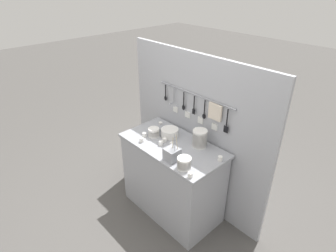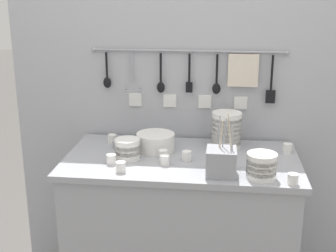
{
  "view_description": "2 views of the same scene",
  "coord_description": "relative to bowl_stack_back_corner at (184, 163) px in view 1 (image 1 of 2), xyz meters",
  "views": [
    {
      "loc": [
        1.81,
        -1.75,
        2.54
      ],
      "look_at": [
        -0.07,
        -0.01,
        1.12
      ],
      "focal_mm": 30.0,
      "sensor_mm": 36.0,
      "label": 1
    },
    {
      "loc": [
        0.19,
        -2.15,
        1.75
      ],
      "look_at": [
        -0.07,
        -0.01,
        1.09
      ],
      "focal_mm": 50.0,
      "sensor_mm": 36.0,
      "label": 2
    }
  ],
  "objects": [
    {
      "name": "cup_back_left",
      "position": [
        -0.46,
        0.17,
        -0.03
      ],
      "size": [
        0.05,
        0.05,
        0.05
      ],
      "color": "white",
      "rests_on": "counter"
    },
    {
      "name": "counter",
      "position": [
        -0.37,
        0.21,
        -0.52
      ],
      "size": [
        1.15,
        0.61,
        0.93
      ],
      "color": "#9EA0A8",
      "rests_on": "ground"
    },
    {
      "name": "cup_back_right",
      "position": [
        0.13,
        -0.05,
        -0.03
      ],
      "size": [
        0.05,
        0.05,
        0.05
      ],
      "color": "white",
      "rests_on": "counter"
    },
    {
      "name": "steel_mixing_bowl",
      "position": [
        -0.69,
        0.32,
        -0.04
      ],
      "size": [
        0.11,
        0.11,
        0.04
      ],
      "color": "#93969E",
      "rests_on": "counter"
    },
    {
      "name": "bowl_stack_back_corner",
      "position": [
        0.0,
        0.0,
        0.0
      ],
      "size": [
        0.13,
        0.13,
        0.11
      ],
      "color": "white",
      "rests_on": "counter"
    },
    {
      "name": "bowl_stack_short_front",
      "position": [
        -0.15,
        0.39,
        0.04
      ],
      "size": [
        0.15,
        0.15,
        0.19
      ],
      "color": "white",
      "rests_on": "counter"
    },
    {
      "name": "cup_front_right",
      "position": [
        -0.34,
        0.17,
        -0.03
      ],
      "size": [
        0.05,
        0.05,
        0.05
      ],
      "color": "white",
      "rests_on": "counter"
    },
    {
      "name": "ground_plane",
      "position": [
        -0.37,
        0.21,
        -0.98
      ],
      "size": [
        20.0,
        20.0,
        0.0
      ],
      "primitive_type": "plane",
      "color": "#514F4C"
    },
    {
      "name": "cutlery_caddy",
      "position": [
        -0.18,
        0.01,
        0.01
      ],
      "size": [
        0.13,
        0.13,
        0.28
      ],
      "color": "#93969E",
      "rests_on": "counter"
    },
    {
      "name": "bowl_stack_wide_centre",
      "position": [
        -0.63,
        0.17,
        -0.01
      ],
      "size": [
        0.12,
        0.12,
        0.1
      ],
      "color": "white",
      "rests_on": "counter"
    },
    {
      "name": "cup_mid_row",
      "position": [
        0.15,
        0.34,
        -0.03
      ],
      "size": [
        0.05,
        0.05,
        0.05
      ],
      "color": "white",
      "rests_on": "counter"
    },
    {
      "name": "cup_edge_near",
      "position": [
        -0.69,
        0.08,
        -0.03
      ],
      "size": [
        0.05,
        0.05,
        0.05
      ],
      "color": "white",
      "rests_on": "counter"
    },
    {
      "name": "cup_front_left",
      "position": [
        -0.63,
        -0.01,
        -0.03
      ],
      "size": [
        0.05,
        0.05,
        0.05
      ],
      "color": "white",
      "rests_on": "counter"
    },
    {
      "name": "cup_beside_plates",
      "position": [
        -0.44,
        0.1,
        -0.03
      ],
      "size": [
        0.05,
        0.05,
        0.05
      ],
      "color": "white",
      "rests_on": "counter"
    },
    {
      "name": "cup_edge_far",
      "position": [
        -0.76,
        0.38,
        -0.03
      ],
      "size": [
        0.05,
        0.05,
        0.05
      ],
      "color": "white",
      "rests_on": "counter"
    },
    {
      "name": "plate_stack",
      "position": [
        -0.51,
        0.3,
        -0.01
      ],
      "size": [
        0.19,
        0.19,
        0.09
      ],
      "color": "white",
      "rests_on": "counter"
    },
    {
      "name": "back_wall",
      "position": [
        -0.37,
        0.55,
        -0.06
      ],
      "size": [
        1.95,
        0.11,
        1.84
      ],
      "color": "#A8AAB2",
      "rests_on": "ground"
    }
  ]
}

